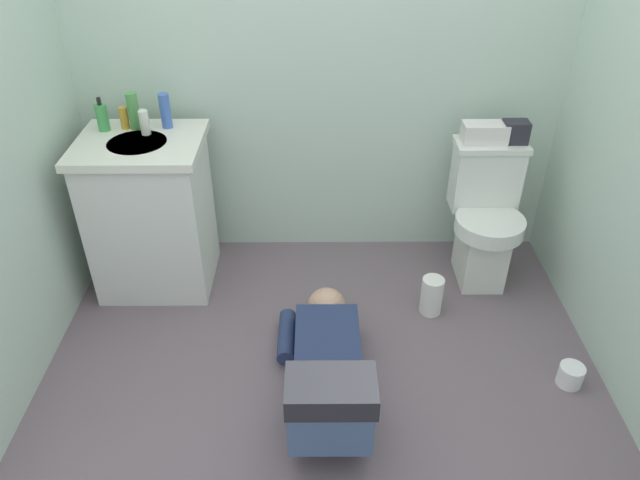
{
  "coord_description": "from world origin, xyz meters",
  "views": [
    {
      "loc": [
        -0.02,
        -1.85,
        2.02
      ],
      "look_at": [
        -0.01,
        0.46,
        0.45
      ],
      "focal_mm": 33.53,
      "sensor_mm": 36.0,
      "label": 1
    }
  ],
  "objects_px": {
    "bottle_amber": "(124,118)",
    "tissue_box": "(485,133)",
    "vanity_cabinet": "(151,213)",
    "soap_dispenser": "(102,117)",
    "toilet_paper_roll": "(571,375)",
    "toiletry_bag": "(515,132)",
    "bottle_blue": "(165,111)",
    "bottle_white": "(145,123)",
    "bottle_green": "(134,111)",
    "paper_towel_roll": "(432,296)",
    "toilet": "(485,217)",
    "person_plumber": "(327,372)",
    "faucet": "(143,119)"
  },
  "relations": [
    {
      "from": "vanity_cabinet",
      "to": "toilet_paper_roll",
      "type": "distance_m",
      "value": 2.14
    },
    {
      "from": "tissue_box",
      "to": "vanity_cabinet",
      "type": "bearing_deg",
      "value": -175.87
    },
    {
      "from": "toiletry_bag",
      "to": "bottle_white",
      "type": "xyz_separation_m",
      "value": [
        -1.8,
        -0.05,
        0.07
      ]
    },
    {
      "from": "faucet",
      "to": "soap_dispenser",
      "type": "height_order",
      "value": "soap_dispenser"
    },
    {
      "from": "faucet",
      "to": "bottle_amber",
      "type": "distance_m",
      "value": 0.09
    },
    {
      "from": "faucet",
      "to": "paper_towel_roll",
      "type": "distance_m",
      "value": 1.67
    },
    {
      "from": "bottle_amber",
      "to": "bottle_green",
      "type": "relative_size",
      "value": 0.6
    },
    {
      "from": "toilet_paper_roll",
      "to": "vanity_cabinet",
      "type": "bearing_deg",
      "value": 158.36
    },
    {
      "from": "toilet_paper_roll",
      "to": "toilet",
      "type": "bearing_deg",
      "value": 106.41
    },
    {
      "from": "toiletry_bag",
      "to": "soap_dispenser",
      "type": "relative_size",
      "value": 0.75
    },
    {
      "from": "faucet",
      "to": "person_plumber",
      "type": "xyz_separation_m",
      "value": [
        0.89,
        -1.01,
        -0.69
      ]
    },
    {
      "from": "vanity_cabinet",
      "to": "bottle_blue",
      "type": "height_order",
      "value": "bottle_blue"
    },
    {
      "from": "tissue_box",
      "to": "bottle_blue",
      "type": "distance_m",
      "value": 1.57
    },
    {
      "from": "tissue_box",
      "to": "bottle_white",
      "type": "relative_size",
      "value": 1.86
    },
    {
      "from": "faucet",
      "to": "bottle_blue",
      "type": "distance_m",
      "value": 0.12
    },
    {
      "from": "vanity_cabinet",
      "to": "paper_towel_roll",
      "type": "xyz_separation_m",
      "value": [
        1.42,
        -0.29,
        -0.32
      ]
    },
    {
      "from": "bottle_amber",
      "to": "person_plumber",
      "type": "bearing_deg",
      "value": -46.03
    },
    {
      "from": "toilet",
      "to": "bottle_blue",
      "type": "height_order",
      "value": "bottle_blue"
    },
    {
      "from": "vanity_cabinet",
      "to": "bottle_white",
      "type": "bearing_deg",
      "value": 71.59
    },
    {
      "from": "paper_towel_roll",
      "to": "toilet_paper_roll",
      "type": "xyz_separation_m",
      "value": [
        0.54,
        -0.49,
        -0.05
      ]
    },
    {
      "from": "person_plumber",
      "to": "bottle_white",
      "type": "xyz_separation_m",
      "value": [
        -0.86,
        0.95,
        0.7
      ]
    },
    {
      "from": "toilet",
      "to": "toiletry_bag",
      "type": "distance_m",
      "value": 0.46
    },
    {
      "from": "toiletry_bag",
      "to": "toilet_paper_roll",
      "type": "xyz_separation_m",
      "value": [
        0.13,
        -0.9,
        -0.76
      ]
    },
    {
      "from": "person_plumber",
      "to": "soap_dispenser",
      "type": "bearing_deg",
      "value": 137.29
    },
    {
      "from": "bottle_white",
      "to": "bottle_blue",
      "type": "bearing_deg",
      "value": 43.43
    },
    {
      "from": "tissue_box",
      "to": "bottle_amber",
      "type": "distance_m",
      "value": 1.77
    },
    {
      "from": "bottle_green",
      "to": "bottle_white",
      "type": "height_order",
      "value": "bottle_green"
    },
    {
      "from": "toiletry_bag",
      "to": "bottle_white",
      "type": "relative_size",
      "value": 1.05
    },
    {
      "from": "bottle_white",
      "to": "tissue_box",
      "type": "bearing_deg",
      "value": 1.68
    },
    {
      "from": "tissue_box",
      "to": "toiletry_bag",
      "type": "distance_m",
      "value": 0.15
    },
    {
      "from": "bottle_blue",
      "to": "paper_towel_roll",
      "type": "bearing_deg",
      "value": -18.66
    },
    {
      "from": "bottle_amber",
      "to": "toiletry_bag",
      "type": "bearing_deg",
      "value": -0.61
    },
    {
      "from": "vanity_cabinet",
      "to": "soap_dispenser",
      "type": "relative_size",
      "value": 4.94
    },
    {
      "from": "soap_dispenser",
      "to": "toilet_paper_roll",
      "type": "distance_m",
      "value": 2.48
    },
    {
      "from": "tissue_box",
      "to": "toilet",
      "type": "bearing_deg",
      "value": -63.57
    },
    {
      "from": "toiletry_bag",
      "to": "faucet",
      "type": "bearing_deg",
      "value": 179.4
    },
    {
      "from": "toilet",
      "to": "toilet_paper_roll",
      "type": "height_order",
      "value": "toilet"
    },
    {
      "from": "toilet",
      "to": "person_plumber",
      "type": "xyz_separation_m",
      "value": [
        -0.84,
        -0.9,
        -0.19
      ]
    },
    {
      "from": "bottle_white",
      "to": "paper_towel_roll",
      "type": "height_order",
      "value": "bottle_white"
    },
    {
      "from": "bottle_amber",
      "to": "tissue_box",
      "type": "bearing_deg",
      "value": -0.66
    },
    {
      "from": "bottle_green",
      "to": "toiletry_bag",
      "type": "bearing_deg",
      "value": -0.63
    },
    {
      "from": "soap_dispenser",
      "to": "toilet_paper_roll",
      "type": "bearing_deg",
      "value": -22.67
    },
    {
      "from": "toiletry_bag",
      "to": "paper_towel_roll",
      "type": "height_order",
      "value": "toiletry_bag"
    },
    {
      "from": "faucet",
      "to": "toiletry_bag",
      "type": "relative_size",
      "value": 0.81
    },
    {
      "from": "person_plumber",
      "to": "toiletry_bag",
      "type": "relative_size",
      "value": 8.59
    },
    {
      "from": "person_plumber",
      "to": "bottle_blue",
      "type": "xyz_separation_m",
      "value": [
        -0.78,
        1.03,
        0.73
      ]
    },
    {
      "from": "toiletry_bag",
      "to": "toilet_paper_roll",
      "type": "distance_m",
      "value": 1.18
    },
    {
      "from": "toilet",
      "to": "toilet_paper_roll",
      "type": "xyz_separation_m",
      "value": [
        0.24,
        -0.81,
        -0.32
      ]
    },
    {
      "from": "bottle_white",
      "to": "toilet_paper_roll",
      "type": "xyz_separation_m",
      "value": [
        1.94,
        -0.85,
        -0.83
      ]
    },
    {
      "from": "bottle_white",
      "to": "toilet_paper_roll",
      "type": "distance_m",
      "value": 2.27
    }
  ]
}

